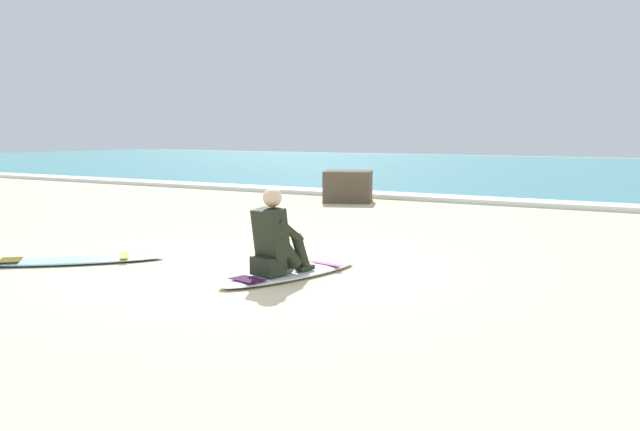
# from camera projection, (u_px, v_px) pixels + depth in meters

# --- Properties ---
(ground_plane) EXTENTS (80.00, 80.00, 0.00)m
(ground_plane) POSITION_uv_depth(u_px,v_px,m) (245.00, 269.00, 8.34)
(ground_plane) COLOR beige
(sea) EXTENTS (80.00, 28.00, 0.10)m
(sea) POSITION_uv_depth(u_px,v_px,m) (599.00, 172.00, 27.61)
(sea) COLOR teal
(sea) RESTS_ON ground
(breaking_foam) EXTENTS (80.00, 0.90, 0.11)m
(breaking_foam) POSITION_uv_depth(u_px,v_px,m) (488.00, 201.00, 16.01)
(breaking_foam) COLOR white
(breaking_foam) RESTS_ON ground
(surfboard_main) EXTENTS (0.93, 2.09, 0.08)m
(surfboard_main) POSITION_uv_depth(u_px,v_px,m) (291.00, 274.00, 7.91)
(surfboard_main) COLOR white
(surfboard_main) RESTS_ON ground
(surfer_seated) EXTENTS (0.46, 0.75, 0.95)m
(surfer_seated) POSITION_uv_depth(u_px,v_px,m) (276.00, 241.00, 7.70)
(surfer_seated) COLOR black
(surfer_seated) RESTS_ON surfboard_main
(surfboard_spare_near) EXTENTS (1.95, 1.95, 0.08)m
(surfboard_spare_near) POSITION_uv_depth(u_px,v_px,m) (72.00, 260.00, 8.73)
(surfboard_spare_near) COLOR #9ED1E5
(surfboard_spare_near) RESTS_ON ground
(shoreline_rock) EXTENTS (1.36, 1.28, 0.72)m
(shoreline_rock) POSITION_uv_depth(u_px,v_px,m) (348.00, 186.00, 16.23)
(shoreline_rock) COLOR brown
(shoreline_rock) RESTS_ON ground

